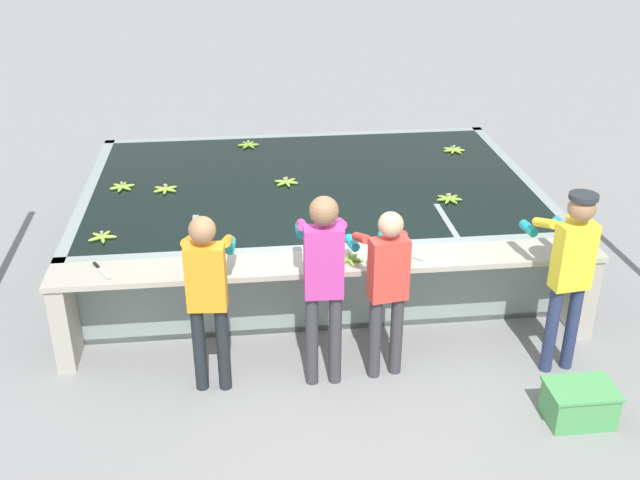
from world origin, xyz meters
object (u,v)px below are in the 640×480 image
at_px(banana_bunch_floating_2, 449,199).
at_px(banana_bunch_floating_4, 454,150).
at_px(banana_bunch_floating_0, 165,189).
at_px(knife_1, 99,268).
at_px(banana_bunch_ledge_0, 348,259).
at_px(banana_bunch_floating_1, 286,182).
at_px(banana_bunch_floating_5, 122,187).
at_px(crate, 579,403).
at_px(worker_2, 387,280).
at_px(worker_0, 207,288).
at_px(banana_bunch_floating_3, 102,237).
at_px(worker_1, 323,273).
at_px(banana_bunch_floating_6, 248,145).
at_px(worker_3, 570,265).
at_px(knife_0, 401,253).

relative_size(banana_bunch_floating_2, banana_bunch_floating_4, 1.00).
distance_m(banana_bunch_floating_0, knife_1, 1.82).
distance_m(banana_bunch_floating_0, banana_bunch_floating_2, 3.07).
bearing_deg(banana_bunch_ledge_0, banana_bunch_floating_2, 44.71).
relative_size(banana_bunch_floating_0, banana_bunch_floating_4, 1.00).
distance_m(banana_bunch_floating_1, banana_bunch_floating_4, 2.31).
bearing_deg(banana_bunch_floating_0, knife_1, -104.26).
relative_size(banana_bunch_floating_2, banana_bunch_floating_5, 0.99).
relative_size(banana_bunch_ledge_0, crate, 0.51).
bearing_deg(worker_2, worker_0, -178.56).
xyz_separation_m(worker_0, banana_bunch_floating_0, (-0.51, 2.36, -0.07)).
bearing_deg(banana_bunch_floating_3, banana_bunch_floating_2, 8.63).
distance_m(worker_1, crate, 2.32).
distance_m(worker_2, banana_bunch_ledge_0, 0.53).
height_order(worker_1, banana_bunch_ledge_0, worker_1).
distance_m(worker_2, banana_bunch_floating_2, 1.99).
relative_size(worker_2, banana_bunch_floating_6, 5.60).
relative_size(worker_3, knife_1, 5.32).
bearing_deg(banana_bunch_floating_4, worker_3, -88.73).
bearing_deg(worker_2, knife_0, 65.89).
bearing_deg(knife_0, crate, -48.73).
bearing_deg(banana_bunch_ledge_0, banana_bunch_floating_6, 103.99).
distance_m(banana_bunch_floating_6, banana_bunch_ledge_0, 3.34).
xyz_separation_m(banana_bunch_floating_4, crate, (-0.03, -4.05, -0.74)).
height_order(banana_bunch_floating_2, banana_bunch_floating_4, same).
height_order(banana_bunch_floating_6, crate, banana_bunch_floating_6).
bearing_deg(worker_3, banana_bunch_ledge_0, 162.83).
bearing_deg(knife_0, banana_bunch_floating_2, 56.86).
bearing_deg(banana_bunch_floating_5, knife_0, -34.81).
bearing_deg(worker_1, banana_bunch_floating_4, 58.37).
bearing_deg(worker_2, banana_bunch_ledge_0, 119.23).
height_order(worker_2, worker_3, worker_3).
height_order(banana_bunch_floating_5, knife_1, banana_bunch_floating_5).
bearing_deg(banana_bunch_ledge_0, banana_bunch_floating_3, 162.36).
bearing_deg(knife_1, banana_bunch_floating_2, 18.47).
relative_size(worker_2, crate, 2.86).
height_order(banana_bunch_floating_1, banana_bunch_floating_3, same).
bearing_deg(banana_bunch_floating_1, worker_3, -48.07).
relative_size(banana_bunch_floating_3, knife_1, 0.87).
relative_size(worker_2, banana_bunch_ledge_0, 5.60).
xyz_separation_m(worker_0, banana_bunch_floating_5, (-0.99, 2.48, -0.07)).
relative_size(worker_2, worker_3, 0.93).
bearing_deg(banana_bunch_floating_5, worker_2, -44.46).
relative_size(banana_bunch_floating_3, banana_bunch_floating_6, 0.99).
distance_m(worker_3, banana_bunch_floating_3, 4.27).
xyz_separation_m(banana_bunch_floating_0, banana_bunch_floating_6, (0.94, 1.38, 0.00)).
bearing_deg(banana_bunch_ledge_0, crate, -37.15).
height_order(worker_1, banana_bunch_floating_1, worker_1).
bearing_deg(crate, banana_bunch_ledge_0, 142.85).
bearing_deg(knife_0, banana_bunch_floating_6, 112.50).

